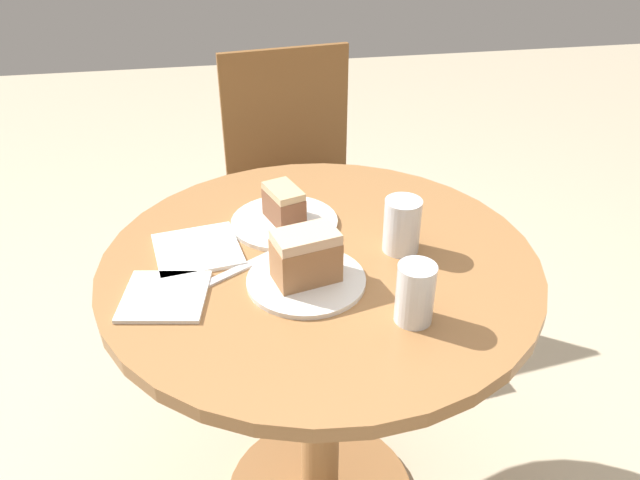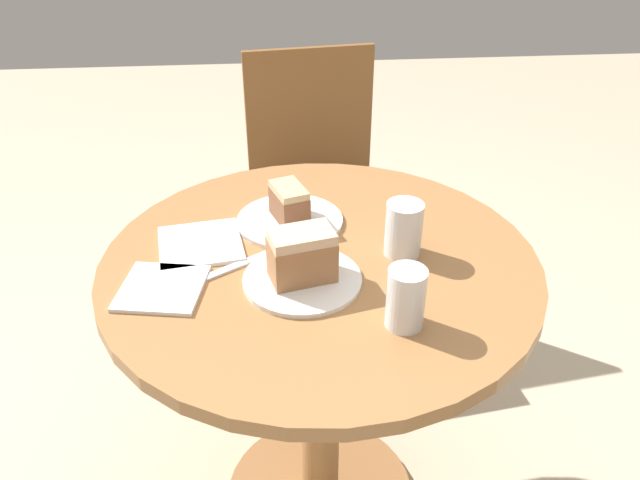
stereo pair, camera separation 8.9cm
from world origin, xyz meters
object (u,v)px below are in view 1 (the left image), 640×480
Objects in this scene: chair at (298,198)px; glass_water at (415,296)px; plate_near at (306,280)px; plate_far at (284,222)px; cake_slice_far at (284,204)px; glass_lemonade at (401,228)px; cake_slice_near at (306,256)px.

glass_water is (0.06, -1.01, 0.34)m from chair.
plate_far is at bearing 93.46° from plate_near.
plate_far is 0.41m from glass_water.
glass_water is at bearing -39.98° from plate_near.
cake_slice_far is at bearing -107.80° from chair.
glass_lemonade is (0.22, -0.14, 0.00)m from cake_slice_far.
chair is 0.74m from cake_slice_far.
cake_slice_near reaches higher than cake_slice_far.
plate_far is at bearing -107.80° from chair.
glass_lemonade is at bearing 21.77° from plate_near.
glass_water reaches higher than cake_slice_far.
cake_slice_near is at bearing -86.54° from plate_far.
glass_water is at bearing -63.58° from cake_slice_far.
glass_lemonade is (0.10, -0.78, 0.34)m from chair.
glass_lemonade reaches higher than glass_water.
glass_lemonade reaches higher than cake_slice_far.
cake_slice_far is 0.40m from glass_water.
chair is 0.72m from plate_far.
cake_slice_far reaches higher than plate_far.
plate_far is (-0.12, -0.64, 0.29)m from chair.
plate_near is at bearing -158.23° from glass_lemonade.
glass_lemonade is (0.21, 0.08, 0.04)m from plate_near.
chair is at bearing 97.55° from glass_lemonade.
glass_water reaches higher than cake_slice_near.
plate_far is 0.27m from glass_lemonade.
chair is 0.86m from glass_lemonade.
chair is 4.05× the size of plate_far.
cake_slice_near is 1.18× the size of glass_lemonade.
cake_slice_far is 1.01× the size of glass_water.
cake_slice_far is at bearing 93.46° from cake_slice_near.
chair is at bearing 79.68° from cake_slice_far.
plate_far is at bearing -90.00° from cake_slice_far.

